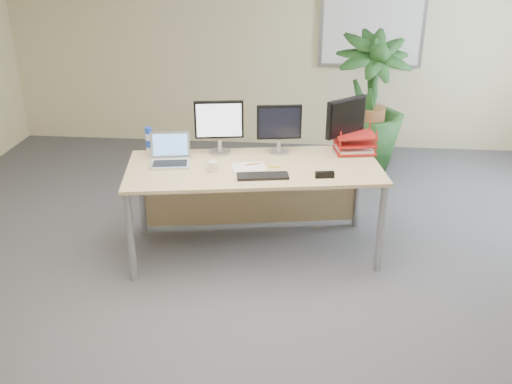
# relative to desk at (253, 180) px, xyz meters

# --- Properties ---
(floor) EXTENTS (8.00, 8.00, 0.00)m
(floor) POSITION_rel_desk_xyz_m (0.01, -1.22, -0.65)
(floor) COLOR #4B4A4F
(floor) RESTS_ON ground
(back_wall) EXTENTS (7.00, 0.04, 2.70)m
(back_wall) POSITION_rel_desk_xyz_m (0.01, 2.78, 0.70)
(back_wall) COLOR beige
(back_wall) RESTS_ON floor
(whiteboard) EXTENTS (1.30, 0.04, 0.95)m
(whiteboard) POSITION_rel_desk_xyz_m (1.21, 2.75, 0.90)
(whiteboard) COLOR #A5A5AA
(whiteboard) RESTS_ON back_wall
(desk) EXTENTS (2.29, 1.26, 0.83)m
(desk) POSITION_rel_desk_xyz_m (0.00, 0.00, 0.00)
(desk) COLOR tan
(desk) RESTS_ON floor
(floor_plant) EXTENTS (1.01, 1.01, 1.50)m
(floor_plant) POSITION_rel_desk_xyz_m (1.14, 1.71, 0.10)
(floor_plant) COLOR #163B15
(floor_plant) RESTS_ON floor
(monitor_left) EXTENTS (0.44, 0.20, 0.48)m
(monitor_left) POSITION_rel_desk_xyz_m (-0.32, 0.16, 0.46)
(monitor_left) COLOR #A3A4A8
(monitor_left) RESTS_ON desk
(monitor_right) EXTENTS (0.40, 0.18, 0.44)m
(monitor_right) POSITION_rel_desk_xyz_m (0.21, 0.22, 0.43)
(monitor_right) COLOR #A3A4A8
(monitor_right) RESTS_ON desk
(monitor_dark) EXTENTS (0.36, 0.33, 0.49)m
(monitor_dark) POSITION_rel_desk_xyz_m (0.80, 0.32, 0.46)
(monitor_dark) COLOR #A3A4A8
(monitor_dark) RESTS_ON desk
(laptop) EXTENTS (0.39, 0.35, 0.24)m
(laptop) POSITION_rel_desk_xyz_m (-0.71, -0.10, 0.24)
(laptop) COLOR #B8B8BC
(laptop) RESTS_ON desk
(keyboard) EXTENTS (0.44, 0.21, 0.02)m
(keyboard) POSITION_rel_desk_xyz_m (0.11, -0.36, 0.19)
(keyboard) COLOR black
(keyboard) RESTS_ON desk
(coffee_mug) EXTENTS (0.11, 0.08, 0.09)m
(coffee_mug) POSITION_rel_desk_xyz_m (-0.31, -0.27, 0.22)
(coffee_mug) COLOR silver
(coffee_mug) RESTS_ON desk
(spiral_notebook) EXTENTS (0.32, 0.27, 0.01)m
(spiral_notebook) POSITION_rel_desk_xyz_m (-0.02, -0.16, 0.19)
(spiral_notebook) COLOR white
(spiral_notebook) RESTS_ON desk
(orange_pen) EXTENTS (0.13, 0.06, 0.01)m
(orange_pen) POSITION_rel_desk_xyz_m (0.01, -0.12, 0.20)
(orange_pen) COLOR orange
(orange_pen) RESTS_ON spiral_notebook
(yellow_highlighter) EXTENTS (0.11, 0.02, 0.01)m
(yellow_highlighter) POSITION_rel_desk_xyz_m (0.20, -0.13, 0.19)
(yellow_highlighter) COLOR yellow
(yellow_highlighter) RESTS_ON desk
(water_bottle) EXTENTS (0.07, 0.07, 0.26)m
(water_bottle) POSITION_rel_desk_xyz_m (-0.94, 0.06, 0.30)
(water_bottle) COLOR silver
(water_bottle) RESTS_ON desk
(letter_tray) EXTENTS (0.39, 0.32, 0.16)m
(letter_tray) POSITION_rel_desk_xyz_m (0.89, 0.30, 0.25)
(letter_tray) COLOR #A11613
(letter_tray) RESTS_ON desk
(stapler) EXTENTS (0.16, 0.07, 0.05)m
(stapler) POSITION_rel_desk_xyz_m (0.62, -0.31, 0.20)
(stapler) COLOR black
(stapler) RESTS_ON desk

